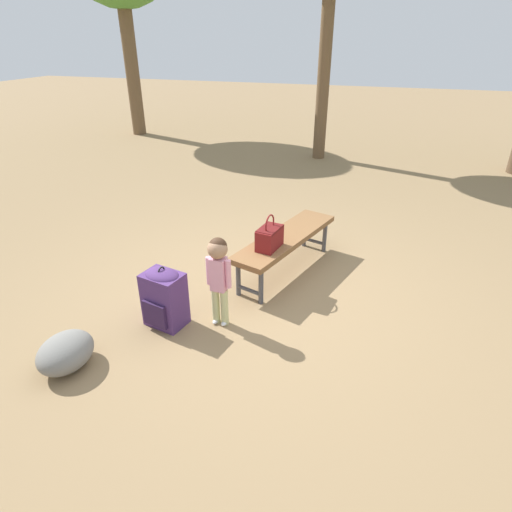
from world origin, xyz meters
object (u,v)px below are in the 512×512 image
at_px(handbag, 270,237).
at_px(child_standing, 218,269).
at_px(trail_rock, 66,352).
at_px(park_bench, 286,240).
at_px(backpack_large, 164,296).

distance_m(handbag, child_standing, 0.82).
height_order(handbag, trail_rock, handbag).
relative_size(park_bench, handbag, 4.48).
height_order(child_standing, backpack_large, child_standing).
xyz_separation_m(handbag, child_standing, (0.78, -0.24, 0.01)).
relative_size(handbag, backpack_large, 0.61).
distance_m(child_standing, backpack_large, 0.58).
xyz_separation_m(park_bench, child_standing, (1.14, -0.33, 0.19)).
height_order(handbag, backpack_large, handbag).
bearing_deg(backpack_large, trail_rock, -32.41).
distance_m(park_bench, child_standing, 1.20).
relative_size(park_bench, trail_rock, 3.34).
height_order(park_bench, handbag, handbag).
distance_m(backpack_large, trail_rock, 0.93).
height_order(park_bench, trail_rock, park_bench).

